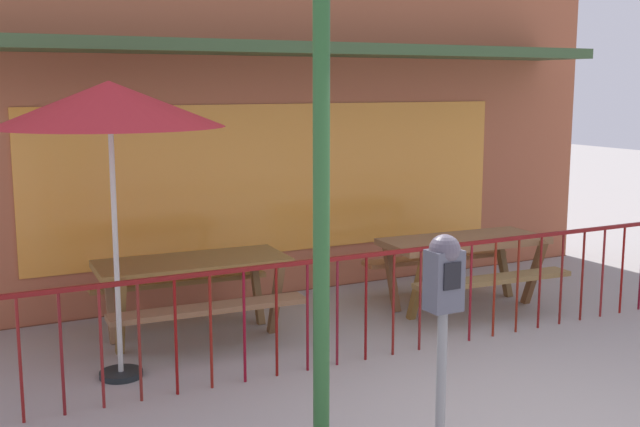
# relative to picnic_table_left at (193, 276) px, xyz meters

# --- Properties ---
(pub_storefront) EXTENTS (8.88, 1.47, 5.86)m
(pub_storefront) POSITION_rel_picnic_table_left_xyz_m (1.45, 1.34, 2.30)
(pub_storefront) COLOR #582D1C
(pub_storefront) RESTS_ON ground
(patio_fence_front) EXTENTS (7.49, 0.04, 0.97)m
(patio_fence_front) POSITION_rel_picnic_table_left_xyz_m (1.45, -1.28, 0.05)
(patio_fence_front) COLOR maroon
(patio_fence_front) RESTS_ON ground
(picnic_table_left) EXTENTS (1.87, 1.45, 0.79)m
(picnic_table_left) POSITION_rel_picnic_table_left_xyz_m (0.00, 0.00, 0.00)
(picnic_table_left) COLOR olive
(picnic_table_left) RESTS_ON ground
(picnic_table_right) EXTENTS (1.87, 1.46, 0.79)m
(picnic_table_right) POSITION_rel_picnic_table_left_xyz_m (2.95, -0.33, 0.00)
(picnic_table_right) COLOR brown
(picnic_table_right) RESTS_ON ground
(patio_umbrella) EXTENTS (1.82, 1.82, 2.45)m
(patio_umbrella) POSITION_rel_picnic_table_left_xyz_m (-0.87, -0.70, 1.64)
(patio_umbrella) COLOR black
(patio_umbrella) RESTS_ON ground
(parking_meter_near) EXTENTS (0.18, 0.17, 1.64)m
(parking_meter_near) POSITION_rel_picnic_table_left_xyz_m (0.20, -3.71, 0.65)
(parking_meter_near) COLOR slate
(parking_meter_near) RESTS_ON ground
(street_lamp) EXTENTS (0.28, 0.28, 3.50)m
(street_lamp) POSITION_rel_picnic_table_left_xyz_m (-0.18, -3.02, 1.71)
(street_lamp) COLOR #255428
(street_lamp) RESTS_ON ground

